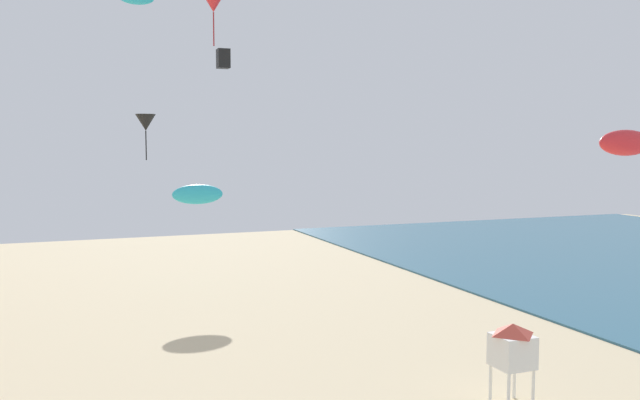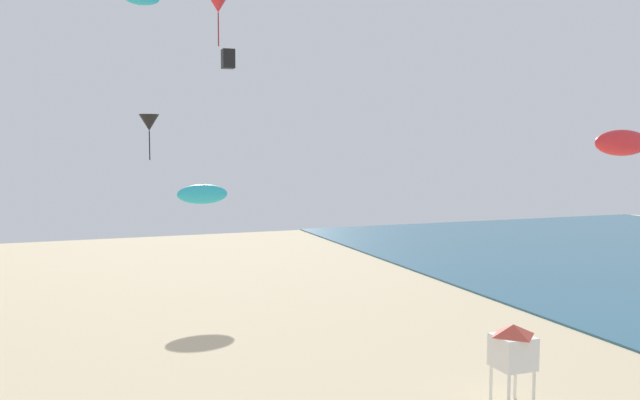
{
  "view_description": "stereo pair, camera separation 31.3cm",
  "coord_description": "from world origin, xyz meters",
  "px_view_note": "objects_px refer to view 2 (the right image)",
  "views": [
    {
      "loc": [
        -2.1,
        0.19,
        7.92
      ],
      "look_at": [
        5.35,
        19.35,
        6.28
      ],
      "focal_mm": 37.38,
      "sensor_mm": 36.0,
      "label": 1
    },
    {
      "loc": [
        -1.81,
        0.08,
        7.92
      ],
      "look_at": [
        5.35,
        19.35,
        6.28
      ],
      "focal_mm": 37.38,
      "sensor_mm": 36.0,
      "label": 2
    }
  ],
  "objects_px": {
    "kite_cyan_parafoil": "(202,194)",
    "kite_black_box": "(228,59)",
    "kite_black_delta": "(149,123)",
    "lifeguard_stand": "(513,347)",
    "kite_red_delta": "(218,3)",
    "kite_red_parafoil": "(622,143)"
  },
  "relations": [
    {
      "from": "lifeguard_stand",
      "to": "kite_red_delta",
      "type": "xyz_separation_m",
      "value": [
        -4.9,
        19.33,
        13.75
      ]
    },
    {
      "from": "kite_black_box",
      "to": "kite_black_delta",
      "type": "height_order",
      "value": "kite_black_box"
    },
    {
      "from": "kite_black_box",
      "to": "kite_cyan_parafoil",
      "type": "bearing_deg",
      "value": 174.25
    },
    {
      "from": "kite_red_parafoil",
      "to": "kite_black_delta",
      "type": "height_order",
      "value": "kite_black_delta"
    },
    {
      "from": "kite_black_box",
      "to": "kite_black_delta",
      "type": "bearing_deg",
      "value": -124.05
    },
    {
      "from": "lifeguard_stand",
      "to": "kite_black_delta",
      "type": "bearing_deg",
      "value": 129.52
    },
    {
      "from": "kite_black_delta",
      "to": "kite_black_box",
      "type": "bearing_deg",
      "value": 55.95
    },
    {
      "from": "kite_red_delta",
      "to": "kite_cyan_parafoil",
      "type": "xyz_separation_m",
      "value": [
        -0.79,
        1.04,
        -10.29
      ]
    },
    {
      "from": "lifeguard_stand",
      "to": "kite_red_parafoil",
      "type": "height_order",
      "value": "kite_red_parafoil"
    },
    {
      "from": "kite_cyan_parafoil",
      "to": "kite_black_box",
      "type": "relative_size",
      "value": 2.68
    },
    {
      "from": "kite_cyan_parafoil",
      "to": "lifeguard_stand",
      "type": "bearing_deg",
      "value": -74.4
    },
    {
      "from": "lifeguard_stand",
      "to": "kite_red_parafoil",
      "type": "relative_size",
      "value": 1.95
    },
    {
      "from": "kite_red_delta",
      "to": "kite_black_box",
      "type": "distance_m",
      "value": 3.02
    },
    {
      "from": "kite_black_box",
      "to": "kite_black_delta",
      "type": "distance_m",
      "value": 9.95
    },
    {
      "from": "lifeguard_stand",
      "to": "kite_black_box",
      "type": "relative_size",
      "value": 2.42
    },
    {
      "from": "kite_red_delta",
      "to": "kite_black_box",
      "type": "height_order",
      "value": "kite_red_delta"
    },
    {
      "from": "kite_cyan_parafoil",
      "to": "kite_black_delta",
      "type": "height_order",
      "value": "kite_black_delta"
    },
    {
      "from": "kite_cyan_parafoil",
      "to": "kite_black_box",
      "type": "height_order",
      "value": "kite_black_box"
    },
    {
      "from": "kite_red_parafoil",
      "to": "kite_black_box",
      "type": "relative_size",
      "value": 1.24
    },
    {
      "from": "kite_red_parafoil",
      "to": "kite_black_delta",
      "type": "relative_size",
      "value": 0.67
    },
    {
      "from": "lifeguard_stand",
      "to": "kite_cyan_parafoil",
      "type": "xyz_separation_m",
      "value": [
        -5.69,
        20.37,
        3.46
      ]
    },
    {
      "from": "kite_red_parafoil",
      "to": "kite_black_delta",
      "type": "bearing_deg",
      "value": 109.96
    }
  ]
}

